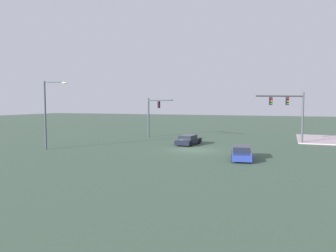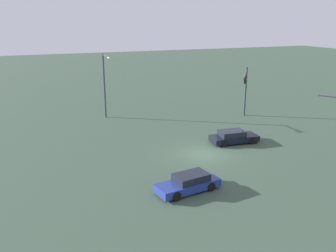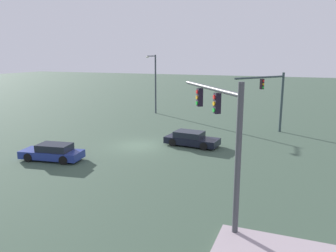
{
  "view_description": "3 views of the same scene",
  "coord_description": "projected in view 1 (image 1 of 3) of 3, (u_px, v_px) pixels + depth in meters",
  "views": [
    {
      "loc": [
        -33.68,
        -9.69,
        5.13
      ],
      "look_at": [
        -0.08,
        2.83,
        2.55
      ],
      "focal_mm": 34.52,
      "sensor_mm": 36.0,
      "label": 1
    },
    {
      "loc": [
        -13.9,
        -26.21,
        11.38
      ],
      "look_at": [
        -2.64,
        1.75,
        2.38
      ],
      "focal_mm": 38.73,
      "sensor_mm": 36.0,
      "label": 2
    },
    {
      "loc": [
        12.27,
        -24.63,
        7.53
      ],
      "look_at": [
        2.53,
        0.13,
        1.88
      ],
      "focal_mm": 36.0,
      "sensor_mm": 36.0,
      "label": 3
    }
  ],
  "objects": [
    {
      "name": "sedan_car_approaching",
      "position": [
        241.0,
        153.0,
        29.26
      ],
      "size": [
        4.68,
        2.35,
        1.21
      ],
      "rotation": [
        0.0,
        0.0,
        3.29
      ],
      "color": "navy",
      "rests_on": "ground"
    },
    {
      "name": "traffic_signal_opposite_side",
      "position": [
        291.0,
        108.0,
        39.93
      ],
      "size": [
        4.15,
        5.58,
        6.5
      ],
      "rotation": [
        0.0,
        0.0,
        2.2
      ],
      "color": "#3E4146",
      "rests_on": "ground"
    },
    {
      "name": "traffic_signal_near_corner",
      "position": [
        153.0,
        110.0,
        47.17
      ],
      "size": [
        3.92,
        5.3,
        5.85
      ],
      "rotation": [
        0.0,
        0.0,
        -2.2
      ],
      "color": "#314043",
      "rests_on": "ground"
    },
    {
      "name": "streetlamp_curved_arm",
      "position": [
        48.0,
        109.0,
        35.28
      ],
      "size": [
        0.35,
        2.97,
        7.51
      ],
      "rotation": [
        0.0,
        0.0,
        -1.53
      ],
      "color": "#363E47",
      "rests_on": "ground"
    },
    {
      "name": "sedan_car_waiting_far",
      "position": [
        188.0,
        140.0,
        39.53
      ],
      "size": [
        4.64,
        2.23,
        1.21
      ],
      "rotation": [
        0.0,
        0.0,
        -0.09
      ],
      "color": "black",
      "rests_on": "ground"
    },
    {
      "name": "ground_plane",
      "position": [
        193.0,
        150.0,
        35.22
      ],
      "size": [
        199.8,
        199.8,
        0.0
      ],
      "primitive_type": "plane",
      "color": "#394E3E"
    }
  ]
}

